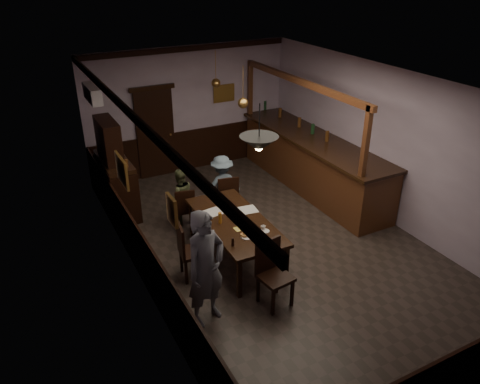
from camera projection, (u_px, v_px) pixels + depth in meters
room at (278, 171)px, 7.99m from camera, size 5.01×8.01×3.01m
dining_table at (235, 223)px, 8.02m from camera, size 1.06×2.23×0.75m
chair_far_left at (185, 207)px, 8.96m from camera, size 0.45×0.45×0.87m
chair_far_right at (227, 196)px, 9.28m from camera, size 0.50×0.50×0.96m
chair_near at (272, 270)px, 7.02m from camera, size 0.51×0.51×1.05m
chair_side at (188, 249)px, 7.56m from camera, size 0.50×0.50×1.01m
person_standing at (206, 269)px, 6.52m from camera, size 0.75×0.61×1.78m
person_seated_left at (180, 197)px, 9.13m from camera, size 0.60×0.49×1.16m
person_seated_right at (222, 185)px, 9.46m from camera, size 0.83×0.49×1.27m
newspaper_left at (210, 213)px, 8.20m from camera, size 0.45×0.35×0.01m
newspaper_right at (245, 210)px, 8.29m from camera, size 0.46×0.35×0.01m
napkin at (239, 229)px, 7.73m from camera, size 0.15×0.15×0.00m
saucer at (265, 231)px, 7.66m from camera, size 0.15×0.15×0.01m
coffee_cup at (263, 228)px, 7.67m from camera, size 0.08×0.08×0.07m
pastry_plate at (247, 236)px, 7.51m from camera, size 0.22×0.22×0.01m
pastry_ring_a at (244, 235)px, 7.50m from camera, size 0.13×0.13×0.04m
pastry_ring_b at (249, 232)px, 7.57m from camera, size 0.13×0.13×0.04m
soda_can at (241, 218)px, 7.94m from camera, size 0.07×0.07×0.12m
beer_glass at (220, 218)px, 7.86m from camera, size 0.06×0.06×0.20m
water_glass at (237, 214)px, 8.02m from camera, size 0.06×0.06×0.15m
pepper_mill at (233, 242)px, 7.25m from camera, size 0.04×0.04×0.14m
sideboard at (115, 176)px, 9.49m from camera, size 0.53×1.50×1.98m
bar_counter at (312, 161)px, 10.54m from camera, size 1.06×4.54×2.54m
door_back at (156, 134)px, 10.95m from camera, size 0.90×0.06×2.10m
ac_unit at (92, 94)px, 8.87m from camera, size 0.20×0.85×0.30m
picture_left_small at (172, 210)px, 5.42m from camera, size 0.04×0.28×0.36m
picture_left_large at (122, 171)px, 7.52m from camera, size 0.04×0.62×0.48m
picture_back at (224, 93)px, 11.36m from camera, size 0.55×0.04×0.42m
pendant_iron at (259, 144)px, 6.60m from camera, size 0.56×0.56×0.69m
pendant_brass_mid at (243, 103)px, 8.83m from camera, size 0.20×0.20×0.81m
pendant_brass_far at (216, 83)px, 10.21m from camera, size 0.20×0.20×0.81m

